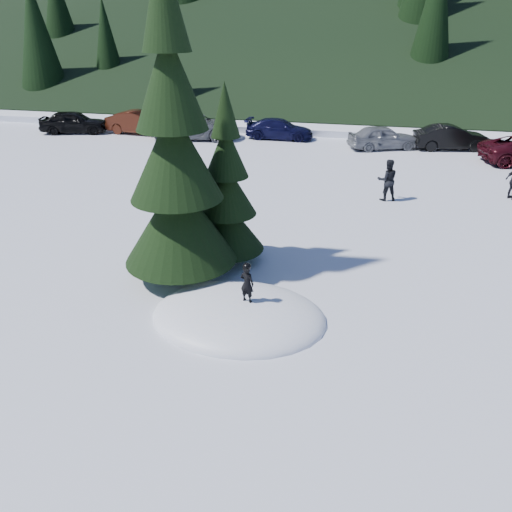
% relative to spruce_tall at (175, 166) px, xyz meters
% --- Properties ---
extents(ground, '(200.00, 200.00, 0.00)m').
position_rel_spruce_tall_xyz_m(ground, '(2.20, -1.80, -3.32)').
color(ground, white).
rests_on(ground, ground).
extents(snow_mound, '(4.48, 3.52, 0.96)m').
position_rel_spruce_tall_xyz_m(snow_mound, '(2.20, -1.80, -3.32)').
color(snow_mound, white).
rests_on(snow_mound, ground).
extents(spruce_tall, '(3.20, 3.20, 8.60)m').
position_rel_spruce_tall_xyz_m(spruce_tall, '(0.00, 0.00, 0.00)').
color(spruce_tall, black).
rests_on(spruce_tall, ground).
extents(spruce_short, '(2.20, 2.20, 5.37)m').
position_rel_spruce_tall_xyz_m(spruce_short, '(1.00, 1.40, -1.22)').
color(spruce_short, black).
rests_on(spruce_short, ground).
extents(child_skier, '(0.41, 0.31, 0.99)m').
position_rel_spruce_tall_xyz_m(child_skier, '(2.41, -1.74, -2.35)').
color(child_skier, black).
rests_on(child_skier, snow_mound).
extents(adult_0, '(0.98, 0.85, 1.73)m').
position_rel_spruce_tall_xyz_m(adult_0, '(5.76, 8.48, -2.46)').
color(adult_0, black).
rests_on(adult_0, ground).
extents(car_0, '(4.62, 2.83, 1.47)m').
position_rel_spruce_tall_xyz_m(car_0, '(-14.50, 17.74, -2.58)').
color(car_0, black).
rests_on(car_0, ground).
extents(car_1, '(4.61, 1.96, 1.48)m').
position_rel_spruce_tall_xyz_m(car_1, '(-10.07, 18.52, -2.58)').
color(car_1, '#37140A').
rests_on(car_1, ground).
extents(car_2, '(5.86, 3.35, 1.54)m').
position_rel_spruce_tall_xyz_m(car_2, '(-6.11, 18.04, -2.55)').
color(car_2, '#515359').
rests_on(car_2, ground).
extents(car_3, '(4.28, 1.77, 1.24)m').
position_rel_spruce_tall_xyz_m(car_3, '(-0.87, 19.17, -2.70)').
color(car_3, black).
rests_on(car_3, ground).
extents(car_4, '(4.31, 3.02, 1.36)m').
position_rel_spruce_tall_xyz_m(car_4, '(5.51, 17.87, -2.64)').
color(car_4, gray).
rests_on(car_4, ground).
extents(car_5, '(4.41, 2.28, 1.39)m').
position_rel_spruce_tall_xyz_m(car_5, '(9.37, 18.66, -2.63)').
color(car_5, black).
rests_on(car_5, ground).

